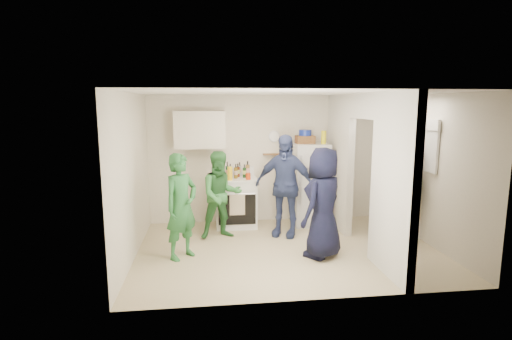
{
  "coord_description": "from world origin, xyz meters",
  "views": [
    {
      "loc": [
        -1.27,
        -6.07,
        2.33
      ],
      "look_at": [
        -0.47,
        0.4,
        1.25
      ],
      "focal_mm": 28.0,
      "sensor_mm": 36.0,
      "label": 1
    }
  ],
  "objects_px": {
    "stove": "(236,202)",
    "person_nook": "(398,189)",
    "person_green_left": "(181,206)",
    "person_navy": "(323,203)",
    "fridge": "(310,184)",
    "blue_bowl": "(305,133)",
    "person_denim": "(284,186)",
    "wicker_basket": "(305,140)",
    "yellow_cup_stack_top": "(324,137)",
    "person_green_center": "(221,195)"
  },
  "relations": [
    {
      "from": "person_navy",
      "to": "yellow_cup_stack_top",
      "type": "bearing_deg",
      "value": -149.23
    },
    {
      "from": "wicker_basket",
      "to": "yellow_cup_stack_top",
      "type": "bearing_deg",
      "value": -25.11
    },
    {
      "from": "yellow_cup_stack_top",
      "to": "person_green_left",
      "type": "bearing_deg",
      "value": -152.1
    },
    {
      "from": "wicker_basket",
      "to": "person_green_left",
      "type": "distance_m",
      "value": 2.86
    },
    {
      "from": "person_navy",
      "to": "person_nook",
      "type": "relative_size",
      "value": 0.95
    },
    {
      "from": "person_denim",
      "to": "person_navy",
      "type": "bearing_deg",
      "value": -43.59
    },
    {
      "from": "person_denim",
      "to": "person_green_left",
      "type": "bearing_deg",
      "value": -127.92
    },
    {
      "from": "stove",
      "to": "person_nook",
      "type": "distance_m",
      "value": 2.96
    },
    {
      "from": "person_nook",
      "to": "wicker_basket",
      "type": "bearing_deg",
      "value": -103.91
    },
    {
      "from": "person_navy",
      "to": "person_nook",
      "type": "distance_m",
      "value": 1.66
    },
    {
      "from": "person_green_center",
      "to": "wicker_basket",
      "type": "bearing_deg",
      "value": 10.93
    },
    {
      "from": "person_navy",
      "to": "person_nook",
      "type": "bearing_deg",
      "value": 159.99
    },
    {
      "from": "wicker_basket",
      "to": "blue_bowl",
      "type": "bearing_deg",
      "value": 0.0
    },
    {
      "from": "stove",
      "to": "yellow_cup_stack_top",
      "type": "bearing_deg",
      "value": -4.48
    },
    {
      "from": "stove",
      "to": "person_green_center",
      "type": "distance_m",
      "value": 0.77
    },
    {
      "from": "yellow_cup_stack_top",
      "to": "person_green_left",
      "type": "height_order",
      "value": "yellow_cup_stack_top"
    },
    {
      "from": "person_navy",
      "to": "person_green_left",
      "type": "bearing_deg",
      "value": -49.08
    },
    {
      "from": "person_green_left",
      "to": "person_green_center",
      "type": "distance_m",
      "value": 1.07
    },
    {
      "from": "fridge",
      "to": "person_denim",
      "type": "xyz_separation_m",
      "value": [
        -0.63,
        -0.62,
        0.12
      ]
    },
    {
      "from": "fridge",
      "to": "person_green_center",
      "type": "xyz_separation_m",
      "value": [
        -1.74,
        -0.61,
        -0.03
      ]
    },
    {
      "from": "person_navy",
      "to": "person_nook",
      "type": "height_order",
      "value": "person_nook"
    },
    {
      "from": "stove",
      "to": "person_nook",
      "type": "bearing_deg",
      "value": -21.21
    },
    {
      "from": "person_green_left",
      "to": "person_green_center",
      "type": "height_order",
      "value": "person_green_left"
    },
    {
      "from": "blue_bowl",
      "to": "person_navy",
      "type": "bearing_deg",
      "value": -94.39
    },
    {
      "from": "blue_bowl",
      "to": "fridge",
      "type": "bearing_deg",
      "value": -26.57
    },
    {
      "from": "person_denim",
      "to": "person_navy",
      "type": "relative_size",
      "value": 1.07
    },
    {
      "from": "person_denim",
      "to": "person_nook",
      "type": "distance_m",
      "value": 1.96
    },
    {
      "from": "person_green_left",
      "to": "person_navy",
      "type": "xyz_separation_m",
      "value": [
        2.14,
        -0.22,
        0.04
      ]
    },
    {
      "from": "person_denim",
      "to": "person_navy",
      "type": "xyz_separation_m",
      "value": [
        0.39,
        -1.06,
        -0.06
      ]
    },
    {
      "from": "fridge",
      "to": "blue_bowl",
      "type": "bearing_deg",
      "value": 153.43
    },
    {
      "from": "stove",
      "to": "wicker_basket",
      "type": "bearing_deg",
      "value": 0.86
    },
    {
      "from": "yellow_cup_stack_top",
      "to": "person_denim",
      "type": "distance_m",
      "value": 1.28
    },
    {
      "from": "blue_bowl",
      "to": "wicker_basket",
      "type": "bearing_deg",
      "value": 0.0
    },
    {
      "from": "person_green_left",
      "to": "fridge",
      "type": "bearing_deg",
      "value": -13.18
    },
    {
      "from": "person_denim",
      "to": "fridge",
      "type": "bearing_deg",
      "value": 71.15
    },
    {
      "from": "blue_bowl",
      "to": "person_green_center",
      "type": "height_order",
      "value": "blue_bowl"
    },
    {
      "from": "blue_bowl",
      "to": "person_green_left",
      "type": "xyz_separation_m",
      "value": [
        -2.27,
        -1.52,
        -0.98
      ]
    },
    {
      "from": "fridge",
      "to": "blue_bowl",
      "type": "xyz_separation_m",
      "value": [
        -0.1,
        0.05,
        1.0
      ]
    },
    {
      "from": "wicker_basket",
      "to": "person_denim",
      "type": "xyz_separation_m",
      "value": [
        -0.53,
        -0.67,
        -0.75
      ]
    },
    {
      "from": "fridge",
      "to": "person_denim",
      "type": "distance_m",
      "value": 0.89
    },
    {
      "from": "fridge",
      "to": "person_denim",
      "type": "relative_size",
      "value": 0.87
    },
    {
      "from": "wicker_basket",
      "to": "blue_bowl",
      "type": "height_order",
      "value": "blue_bowl"
    },
    {
      "from": "blue_bowl",
      "to": "yellow_cup_stack_top",
      "type": "bearing_deg",
      "value": -25.11
    },
    {
      "from": "blue_bowl",
      "to": "person_green_center",
      "type": "xyz_separation_m",
      "value": [
        -1.64,
        -0.66,
        -1.02
      ]
    },
    {
      "from": "wicker_basket",
      "to": "person_navy",
      "type": "height_order",
      "value": "wicker_basket"
    },
    {
      "from": "wicker_basket",
      "to": "blue_bowl",
      "type": "relative_size",
      "value": 1.46
    },
    {
      "from": "stove",
      "to": "person_nook",
      "type": "xyz_separation_m",
      "value": [
        2.73,
        -1.06,
        0.42
      ]
    },
    {
      "from": "fridge",
      "to": "person_nook",
      "type": "xyz_separation_m",
      "value": [
        1.29,
        -1.03,
        0.1
      ]
    },
    {
      "from": "person_denim",
      "to": "person_nook",
      "type": "xyz_separation_m",
      "value": [
        1.92,
        -0.41,
        -0.02
      ]
    },
    {
      "from": "yellow_cup_stack_top",
      "to": "person_nook",
      "type": "xyz_separation_m",
      "value": [
        1.07,
        -0.93,
        -0.82
      ]
    }
  ]
}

